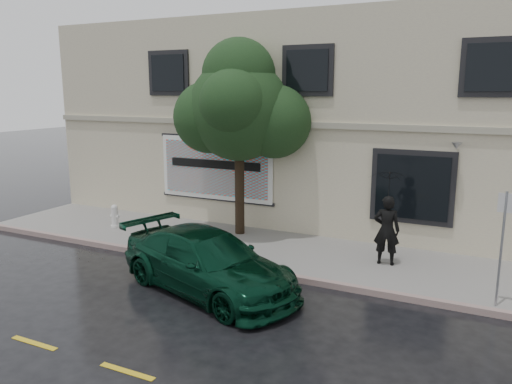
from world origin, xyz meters
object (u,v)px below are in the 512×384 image
at_px(pedestrian, 387,230).
at_px(street_tree, 239,111).
at_px(fire_hydrant, 115,216).
at_px(car, 208,262).

bearing_deg(pedestrian, street_tree, -16.16).
height_order(pedestrian, fire_hydrant, pedestrian).
xyz_separation_m(car, fire_hydrant, (-5.39, 2.95, -0.18)).
distance_m(pedestrian, street_tree, 5.68).
distance_m(car, fire_hydrant, 6.15).
bearing_deg(car, fire_hydrant, 79.46).
distance_m(street_tree, fire_hydrant, 5.49).
bearing_deg(fire_hydrant, street_tree, 19.23).
xyz_separation_m(car, pedestrian, (3.44, 3.27, 0.36)).
bearing_deg(street_tree, pedestrian, -10.38).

